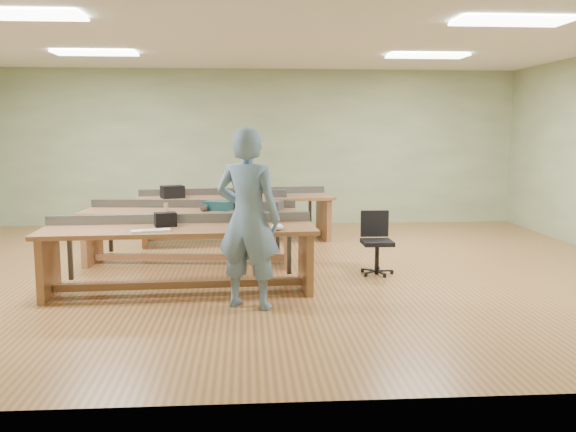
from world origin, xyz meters
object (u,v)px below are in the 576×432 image
Objects in this scene: person at (248,218)px; mug at (204,208)px; parts_bin_grey at (264,205)px; task_chair at (376,251)px; workbench_back at (236,208)px; laptop_base at (248,224)px; drinks_can at (166,207)px; workbench_front at (180,244)px; camera_bag at (165,220)px; parts_bin_teal at (219,205)px; workbench_mid at (190,224)px.

person reaches higher than mug.
task_chair is at bearing -26.82° from parts_bin_grey.
workbench_back reaches higher than laptop_base.
parts_bin_grey is at bearing -0.00° from drinks_can.
person is at bearing -42.87° from workbench_front.
workbench_front is at bearing -124.69° from parts_bin_grey.
camera_bag reaches higher than drinks_can.
camera_bag is at bearing 153.12° from workbench_front.
workbench_front reaches higher than drinks_can.
mug is at bearing 116.46° from laptop_base.
workbench_front reaches higher than task_chair.
workbench_back is 30.11× the size of mug.
camera_bag is 0.66× the size of parts_bin_teal.
person reaches higher than parts_bin_grey.
workbench_mid is 2.58m from task_chair.
mug is (0.35, 1.30, -0.04)m from camera_bag.
person reaches higher than drinks_can.
camera_bag reaches higher than workbench_back.
parts_bin_grey is 4.37× the size of mug.
workbench_back is (0.59, 3.21, 0.00)m from workbench_front.
workbench_mid is 1.66m from laptop_base.
camera_bag is at bearing -130.26° from parts_bin_grey.
drinks_can is at bearing 130.68° from laptop_base.
task_chair is (1.83, -2.47, -0.27)m from workbench_back.
parts_bin_teal is at bearing -58.28° from person.
parts_bin_teal is (0.54, 1.43, -0.02)m from camera_bag.
workbench_mid is 27.27× the size of drinks_can.
person is 17.24× the size of drinks_can.
person reaches higher than workbench_mid.
parts_bin_grey reaches higher than workbench_mid.
workbench_back reaches higher than task_chair.
drinks_can is at bearing -40.93° from person.
person is at bearing -96.30° from parts_bin_grey.
drinks_can is at bearing 170.71° from mug.
task_chair is 7.39× the size of drinks_can.
drinks_can is (-0.17, 1.38, -0.03)m from camera_bag.
workbench_mid is at bearing 162.70° from task_chair.
workbench_back reaches higher than drinks_can.
laptop_base is at bearing -51.43° from drinks_can.
person is at bearing -64.23° from workbench_mid.
camera_bag is at bearing -89.97° from workbench_mid.
parts_bin_teal reaches higher than task_chair.
task_chair is 2.38m from mug.
drinks_can is at bearing -125.43° from workbench_back.
workbench_mid is 27.41× the size of mug.
workbench_front reaches higher than laptop_base.
camera_bag reaches higher than workbench_mid.
parts_bin_teal is (-0.39, 1.44, 0.04)m from laptop_base.
workbench_front is at bearing -18.92° from person.
parts_bin_teal is at bearing 34.05° from mug.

